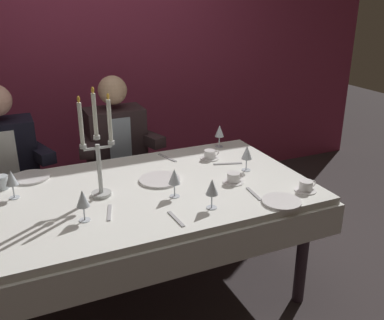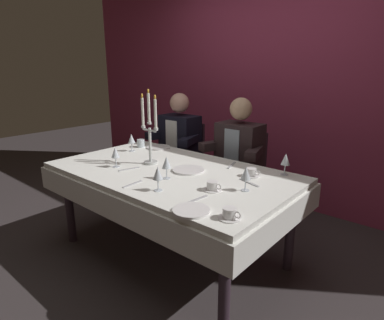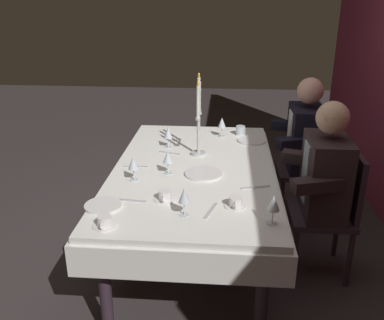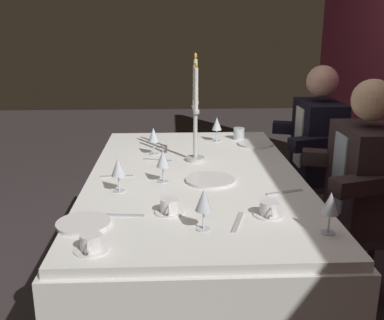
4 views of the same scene
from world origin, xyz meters
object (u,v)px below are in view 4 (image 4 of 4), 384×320
object	(u,v)px
coffee_cup_0	(269,210)
wine_glass_3	(153,136)
wine_glass_0	(204,202)
dinner_plate_0	(83,223)
seated_diner_0	(318,140)
seated_diner_1	(365,176)
dining_table	(195,195)
wine_glass_2	(118,168)
wine_glass_4	(163,160)
dinner_plate_1	(210,180)
coffee_cup_1	(169,207)
water_tumbler_0	(239,134)
candelabra	(195,118)
coffee_cup_2	(91,244)
wine_glass_1	(217,125)
dinner_plate_2	(256,144)
wine_glass_5	(330,204)

from	to	relation	value
coffee_cup_0	wine_glass_3	bearing A→B (deg)	-151.80
wine_glass_0	dinner_plate_0	bearing A→B (deg)	-97.36
wine_glass_3	seated_diner_0	xyz separation A→B (m)	(-0.33, 1.11, -0.12)
seated_diner_1	dining_table	bearing A→B (deg)	-94.41
wine_glass_2	wine_glass_4	world-z (taller)	same
dinner_plate_1	coffee_cup_1	world-z (taller)	coffee_cup_1
water_tumbler_0	candelabra	bearing A→B (deg)	-33.08
water_tumbler_0	dinner_plate_0	bearing A→B (deg)	-30.78
dining_table	coffee_cup_2	distance (m)	0.93
wine_glass_1	coffee_cup_2	xyz separation A→B (m)	(1.51, -0.58, -0.09)
wine_glass_3	coffee_cup_0	bearing A→B (deg)	28.20
candelabra	wine_glass_0	xyz separation A→B (m)	(0.92, -0.01, -0.14)
coffee_cup_1	coffee_cup_2	bearing A→B (deg)	-40.34
wine_glass_0	dinner_plate_1	bearing A→B (deg)	172.61
dinner_plate_0	water_tumbler_0	bearing A→B (deg)	149.22
dinner_plate_0	seated_diner_0	bearing A→B (deg)	134.40
dinner_plate_1	dinner_plate_2	xyz separation A→B (m)	(-0.70, 0.35, 0.00)
wine_glass_2	seated_diner_1	size ratio (longest dim) A/B	0.13
wine_glass_0	seated_diner_1	bearing A→B (deg)	124.53
coffee_cup_1	wine_glass_5	bearing A→B (deg)	70.03
dinner_plate_2	wine_glass_1	size ratio (longest dim) A/B	1.39
wine_glass_5	seated_diner_1	distance (m)	0.79
coffee_cup_0	wine_glass_5	bearing A→B (deg)	48.08
dinner_plate_1	seated_diner_1	distance (m)	0.81
coffee_cup_0	seated_diner_1	bearing A→B (deg)	128.82
wine_glass_2	water_tumbler_0	distance (m)	1.22
dinner_plate_2	wine_glass_2	bearing A→B (deg)	-43.86
dining_table	wine_glass_5	world-z (taller)	wine_glass_5
dinner_plate_2	wine_glass_2	xyz separation A→B (m)	(0.83, -0.80, 0.11)
wine_glass_1	water_tumbler_0	size ratio (longest dim) A/B	2.11
coffee_cup_2	wine_glass_2	bearing A→B (deg)	176.72
wine_glass_3	wine_glass_4	world-z (taller)	same
dining_table	water_tumbler_0	xyz separation A→B (m)	(-0.74, 0.34, 0.16)
dinner_plate_2	wine_glass_4	world-z (taller)	wine_glass_4
candelabra	wine_glass_3	size ratio (longest dim) A/B	3.71
wine_glass_2	wine_glass_4	bearing A→B (deg)	121.45
wine_glass_1	wine_glass_5	xyz separation A→B (m)	(1.41, 0.29, 0.00)
candelabra	dinner_plate_2	xyz separation A→B (m)	(-0.34, 0.41, -0.25)
dinner_plate_1	wine_glass_4	distance (m)	0.26
wine_glass_3	coffee_cup_1	world-z (taller)	wine_glass_3
water_tumbler_0	coffee_cup_1	distance (m)	1.34
water_tumbler_0	wine_glass_1	bearing A→B (deg)	-70.67
wine_glass_3	coffee_cup_2	bearing A→B (deg)	-8.12
wine_glass_1	wine_glass_3	world-z (taller)	same
seated_diner_0	dinner_plate_0	bearing A→B (deg)	-45.60
water_tumbler_0	coffee_cup_1	xyz separation A→B (m)	(1.25, -0.47, -0.01)
candelabra	seated_diner_0	bearing A→B (deg)	118.19
wine_glass_5	water_tumbler_0	distance (m)	1.48
wine_glass_0	wine_glass_3	bearing A→B (deg)	-167.81
coffee_cup_0	coffee_cup_2	world-z (taller)	same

